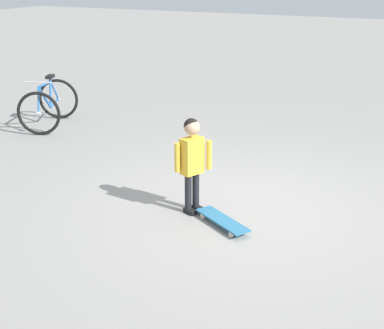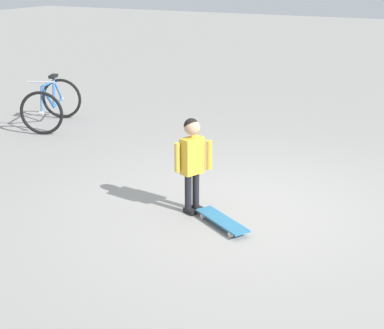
{
  "view_description": "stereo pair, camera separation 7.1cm",
  "coord_description": "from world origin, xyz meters",
  "views": [
    {
      "loc": [
        -5.32,
        -1.94,
        2.55
      ],
      "look_at": [
        -0.4,
        0.54,
        0.55
      ],
      "focal_mm": 51.11,
      "sensor_mm": 36.0,
      "label": 1
    },
    {
      "loc": [
        -5.29,
        -2.0,
        2.55
      ],
      "look_at": [
        -0.4,
        0.54,
        0.55
      ],
      "focal_mm": 51.11,
      "sensor_mm": 36.0,
      "label": 2
    }
  ],
  "objects": [
    {
      "name": "child_person",
      "position": [
        -0.4,
        0.54,
        0.66
      ],
      "size": [
        0.29,
        0.33,
        1.06
      ],
      "color": "black",
      "rests_on": "ground"
    },
    {
      "name": "skateboard",
      "position": [
        -0.58,
        0.09,
        0.06
      ],
      "size": [
        0.53,
        0.72,
        0.07
      ],
      "color": "teal",
      "rests_on": "ground"
    },
    {
      "name": "ground_plane",
      "position": [
        0.0,
        0.0,
        0.0
      ],
      "size": [
        50.0,
        50.0,
        0.0
      ],
      "primitive_type": "plane",
      "color": "gray"
    },
    {
      "name": "bicycle_near",
      "position": [
        1.58,
        4.22,
        0.38
      ],
      "size": [
        1.26,
        1.06,
        0.85
      ],
      "color": "black",
      "rests_on": "ground"
    }
  ]
}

